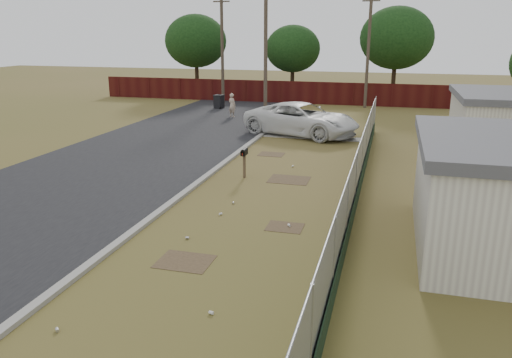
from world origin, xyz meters
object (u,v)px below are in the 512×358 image
(pickup_truck, at_px, (302,119))
(trash_bin, at_px, (219,101))
(pedestrian, at_px, (232,105))
(mailbox, at_px, (244,155))

(pickup_truck, bearing_deg, trash_bin, 62.20)
(pickup_truck, distance_m, trash_bin, 11.68)
(pedestrian, bearing_deg, trash_bin, -34.81)
(mailbox, bearing_deg, trash_bin, 112.44)
(mailbox, height_order, pickup_truck, pickup_truck)
(trash_bin, bearing_deg, mailbox, -67.56)
(pickup_truck, height_order, trash_bin, pickup_truck)
(mailbox, relative_size, pedestrian, 0.75)
(pedestrian, bearing_deg, pickup_truck, 162.80)
(mailbox, height_order, trash_bin, mailbox)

